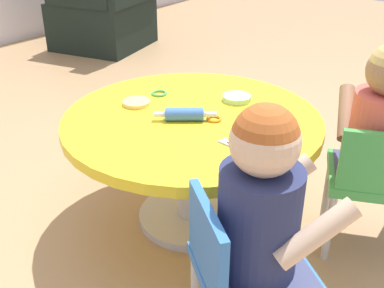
{
  "coord_description": "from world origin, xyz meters",
  "views": [
    {
      "loc": [
        -1.25,
        -1.02,
        1.2
      ],
      "look_at": [
        0.0,
        0.0,
        0.35
      ],
      "focal_mm": 44.41,
      "sensor_mm": 36.0,
      "label": 1
    }
  ],
  "objects_px": {
    "craft_scissors": "(239,150)",
    "armchair_dark": "(107,11)",
    "seated_child_left": "(262,200)",
    "craft_table": "(192,140)",
    "child_chair_right": "(372,179)",
    "rolling_pin": "(185,114)",
    "child_chair_left": "(242,273)",
    "seated_child_right": "(383,117)"
  },
  "relations": [
    {
      "from": "craft_scissors",
      "to": "armchair_dark",
      "type": "bearing_deg",
      "value": 56.67
    },
    {
      "from": "seated_child_left",
      "to": "craft_scissors",
      "type": "height_order",
      "value": "seated_child_left"
    },
    {
      "from": "craft_table",
      "to": "child_chair_right",
      "type": "relative_size",
      "value": 1.81
    },
    {
      "from": "child_chair_right",
      "to": "rolling_pin",
      "type": "height_order",
      "value": "child_chair_right"
    },
    {
      "from": "child_chair_right",
      "to": "craft_table",
      "type": "bearing_deg",
      "value": 113.05
    },
    {
      "from": "child_chair_left",
      "to": "craft_scissors",
      "type": "relative_size",
      "value": 3.79
    },
    {
      "from": "craft_table",
      "to": "child_chair_right",
      "type": "distance_m",
      "value": 0.67
    },
    {
      "from": "seated_child_right",
      "to": "craft_scissors",
      "type": "relative_size",
      "value": 3.61
    },
    {
      "from": "armchair_dark",
      "to": "craft_table",
      "type": "bearing_deg",
      "value": -124.72
    },
    {
      "from": "armchair_dark",
      "to": "seated_child_left",
      "type": "bearing_deg",
      "value": -124.94
    },
    {
      "from": "seated_child_right",
      "to": "armchair_dark",
      "type": "relative_size",
      "value": 0.58
    },
    {
      "from": "seated_child_left",
      "to": "craft_scissors",
      "type": "xyz_separation_m",
      "value": [
        0.28,
        0.25,
        -0.06
      ]
    },
    {
      "from": "child_chair_left",
      "to": "seated_child_left",
      "type": "height_order",
      "value": "seated_child_left"
    },
    {
      "from": "seated_child_right",
      "to": "rolling_pin",
      "type": "relative_size",
      "value": 2.66
    },
    {
      "from": "armchair_dark",
      "to": "rolling_pin",
      "type": "relative_size",
      "value": 4.58
    },
    {
      "from": "seated_child_left",
      "to": "rolling_pin",
      "type": "height_order",
      "value": "seated_child_left"
    },
    {
      "from": "craft_table",
      "to": "seated_child_left",
      "type": "xyz_separation_m",
      "value": [
        -0.39,
        -0.54,
        0.16
      ]
    },
    {
      "from": "rolling_pin",
      "to": "craft_scissors",
      "type": "distance_m",
      "value": 0.29
    },
    {
      "from": "seated_child_left",
      "to": "child_chair_right",
      "type": "height_order",
      "value": "seated_child_left"
    },
    {
      "from": "armchair_dark",
      "to": "rolling_pin",
      "type": "xyz_separation_m",
      "value": [
        -1.53,
        -2.15,
        0.18
      ]
    },
    {
      "from": "child_chair_right",
      "to": "seated_child_left",
      "type": "bearing_deg",
      "value": 173.56
    },
    {
      "from": "child_chair_right",
      "to": "seated_child_right",
      "type": "height_order",
      "value": "seated_child_right"
    },
    {
      "from": "seated_child_right",
      "to": "rolling_pin",
      "type": "xyz_separation_m",
      "value": [
        -0.34,
        0.59,
        -0.04
      ]
    },
    {
      "from": "child_chair_left",
      "to": "rolling_pin",
      "type": "xyz_separation_m",
      "value": [
        0.38,
        0.51,
        0.19
      ]
    },
    {
      "from": "seated_child_left",
      "to": "craft_scissors",
      "type": "relative_size",
      "value": 3.61
    },
    {
      "from": "seated_child_left",
      "to": "child_chair_left",
      "type": "bearing_deg",
      "value": 143.75
    },
    {
      "from": "armchair_dark",
      "to": "craft_scissors",
      "type": "distance_m",
      "value": 2.92
    },
    {
      "from": "child_chair_left",
      "to": "child_chair_right",
      "type": "height_order",
      "value": "same"
    },
    {
      "from": "craft_table",
      "to": "armchair_dark",
      "type": "xyz_separation_m",
      "value": [
        1.49,
        2.15,
        -0.06
      ]
    },
    {
      "from": "craft_table",
      "to": "armchair_dark",
      "type": "relative_size",
      "value": 1.11
    },
    {
      "from": "child_chair_right",
      "to": "rolling_pin",
      "type": "xyz_separation_m",
      "value": [
        -0.3,
        0.61,
        0.19
      ]
    },
    {
      "from": "child_chair_left",
      "to": "child_chair_right",
      "type": "relative_size",
      "value": 1.0
    },
    {
      "from": "seated_child_left",
      "to": "rolling_pin",
      "type": "bearing_deg",
      "value": 57.23
    },
    {
      "from": "seated_child_left",
      "to": "seated_child_right",
      "type": "xyz_separation_m",
      "value": [
        0.69,
        -0.06,
        0.0
      ]
    },
    {
      "from": "seated_child_right",
      "to": "child_chair_left",
      "type": "bearing_deg",
      "value": 173.68
    },
    {
      "from": "craft_table",
      "to": "rolling_pin",
      "type": "bearing_deg",
      "value": -176.23
    },
    {
      "from": "armchair_dark",
      "to": "craft_scissors",
      "type": "xyz_separation_m",
      "value": [
        -1.6,
        -2.43,
        0.16
      ]
    },
    {
      "from": "armchair_dark",
      "to": "craft_scissors",
      "type": "height_order",
      "value": "armchair_dark"
    },
    {
      "from": "seated_child_right",
      "to": "rolling_pin",
      "type": "height_order",
      "value": "seated_child_right"
    },
    {
      "from": "child_chair_left",
      "to": "seated_child_left",
      "type": "bearing_deg",
      "value": -36.25
    },
    {
      "from": "seated_child_right",
      "to": "seated_child_left",
      "type": "bearing_deg",
      "value": 175.34
    },
    {
      "from": "rolling_pin",
      "to": "armchair_dark",
      "type": "bearing_deg",
      "value": 54.54
    }
  ]
}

